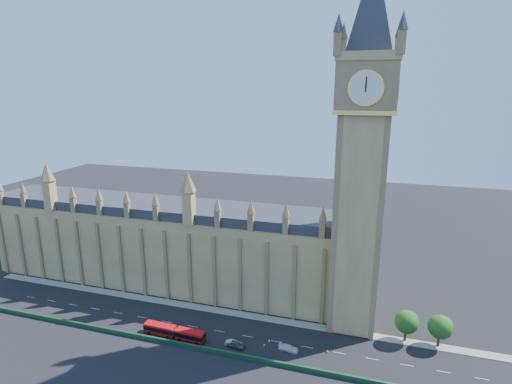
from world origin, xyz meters
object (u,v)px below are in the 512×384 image
(car_grey, at_px, (236,345))
(car_white, at_px, (289,348))
(car_silver, at_px, (234,343))
(red_bus, at_px, (174,332))

(car_grey, height_order, car_white, car_grey)
(car_grey, relative_size, car_silver, 1.09)
(car_grey, height_order, car_silver, car_grey)
(car_grey, relative_size, car_white, 0.94)
(car_silver, xyz_separation_m, car_white, (13.87, 2.11, 0.02))
(red_bus, xyz_separation_m, car_white, (30.16, 3.17, -0.81))
(red_bus, height_order, car_silver, red_bus)
(car_silver, relative_size, car_white, 0.86)
(red_bus, bearing_deg, car_white, 8.28)
(red_bus, distance_m, car_white, 30.34)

